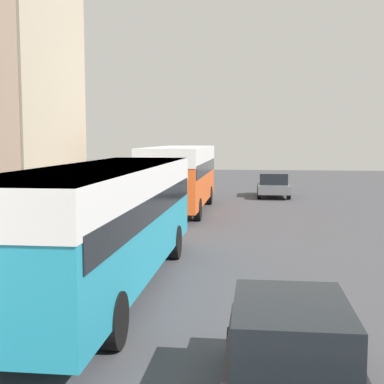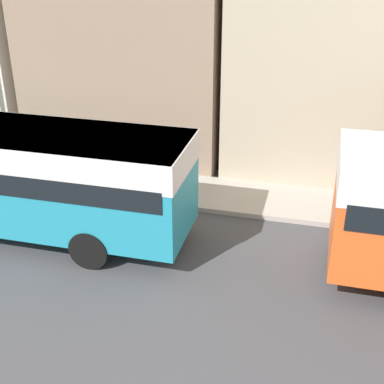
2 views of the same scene
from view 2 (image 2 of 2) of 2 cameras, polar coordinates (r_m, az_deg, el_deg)
The scene contains 1 object.
pedestrian_walking_away at distance 16.92m, azimuth -8.09°, elevation 3.72°, with size 0.34×0.34×1.74m.
Camera 2 is at (9.39, 18.86, 7.51)m, focal length 50.00 mm.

